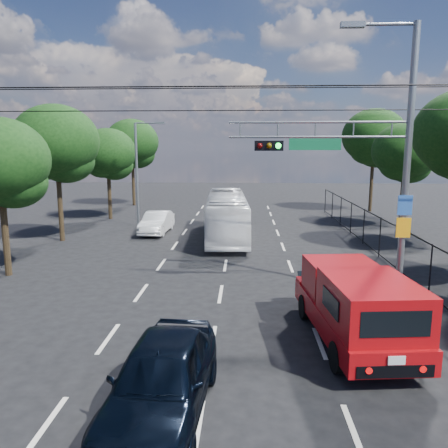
# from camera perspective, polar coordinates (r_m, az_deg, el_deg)

# --- Properties ---
(ground) EXTENTS (120.00, 120.00, 0.00)m
(ground) POSITION_cam_1_polar(r_m,az_deg,el_deg) (9.33, -3.48, -25.37)
(ground) COLOR black
(ground) RESTS_ON ground
(lane_markings) EXTENTS (6.12, 38.00, 0.01)m
(lane_markings) POSITION_cam_1_polar(r_m,az_deg,el_deg) (22.24, 0.41, -4.05)
(lane_markings) COLOR beige
(lane_markings) RESTS_ON ground
(signal_mast) EXTENTS (6.43, 0.39, 9.50)m
(signal_mast) POSITION_cam_1_polar(r_m,az_deg,el_deg) (16.16, 18.81, 8.91)
(signal_mast) COLOR slate
(signal_mast) RESTS_ON ground
(streetlight_left) EXTENTS (2.09, 0.22, 7.08)m
(streetlight_left) POSITION_cam_1_polar(r_m,az_deg,el_deg) (30.46, -11.03, 7.06)
(streetlight_left) COLOR slate
(streetlight_left) RESTS_ON ground
(utility_wires) EXTENTS (22.00, 5.04, 0.74)m
(utility_wires) POSITION_cam_1_polar(r_m,az_deg,el_deg) (16.52, -0.32, 16.37)
(utility_wires) COLOR black
(utility_wires) RESTS_ON ground
(fence_right) EXTENTS (0.06, 34.03, 2.00)m
(fence_right) POSITION_cam_1_polar(r_m,az_deg,el_deg) (21.30, 21.11, -2.52)
(fence_right) COLOR black
(fence_right) RESTS_ON ground
(tree_right_d) EXTENTS (4.32, 4.32, 7.02)m
(tree_right_d) POSITION_cam_1_polar(r_m,az_deg,el_deg) (31.41, 22.60, 8.23)
(tree_right_d) COLOR black
(tree_right_d) RESTS_ON ground
(tree_right_e) EXTENTS (5.28, 5.28, 8.58)m
(tree_right_e) POSITION_cam_1_polar(r_m,az_deg,el_deg) (39.09, 19.01, 10.23)
(tree_right_e) COLOR black
(tree_right_e) RESTS_ON ground
(tree_left_b) EXTENTS (4.08, 4.08, 6.63)m
(tree_left_b) POSITION_cam_1_polar(r_m,az_deg,el_deg) (20.27, -27.19, 6.59)
(tree_left_b) COLOR black
(tree_left_b) RESTS_ON ground
(tree_left_c) EXTENTS (4.80, 4.80, 7.80)m
(tree_left_c) POSITION_cam_1_polar(r_m,az_deg,el_deg) (26.79, -20.98, 9.33)
(tree_left_c) COLOR black
(tree_left_c) RESTS_ON ground
(tree_left_d) EXTENTS (4.20, 4.20, 6.83)m
(tree_left_d) POSITION_cam_1_polar(r_m,az_deg,el_deg) (34.17, -14.89, 8.51)
(tree_left_d) COLOR black
(tree_left_d) RESTS_ON ground
(tree_left_e) EXTENTS (4.92, 4.92, 7.99)m
(tree_left_e) POSITION_cam_1_polar(r_m,az_deg,el_deg) (41.91, -11.89, 9.95)
(tree_left_e) COLOR black
(tree_left_e) RESTS_ON ground
(red_pickup) EXTENTS (2.62, 5.90, 2.13)m
(red_pickup) POSITION_cam_1_polar(r_m,az_deg,el_deg) (12.77, 16.72, -9.92)
(red_pickup) COLOR black
(red_pickup) RESTS_ON ground
(navy_hatchback) EXTENTS (2.17, 4.77, 1.59)m
(navy_hatchback) POSITION_cam_1_polar(r_m,az_deg,el_deg) (9.44, -8.12, -19.28)
(navy_hatchback) COLOR black
(navy_hatchback) RESTS_ON ground
(white_bus) EXTENTS (2.82, 9.93, 2.74)m
(white_bus) POSITION_cam_1_polar(r_m,az_deg,el_deg) (26.22, 0.35, 1.14)
(white_bus) COLOR white
(white_bus) RESTS_ON ground
(white_van) EXTENTS (1.64, 4.20, 1.36)m
(white_van) POSITION_cam_1_polar(r_m,az_deg,el_deg) (28.09, -8.77, 0.20)
(white_van) COLOR white
(white_van) RESTS_ON ground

